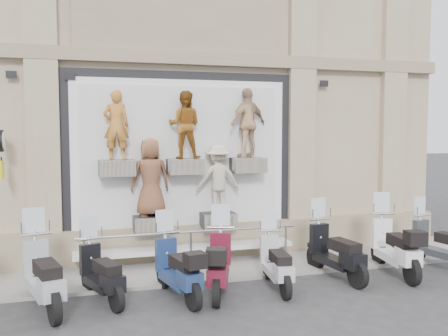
{
  "coord_description": "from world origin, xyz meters",
  "views": [
    {
      "loc": [
        -2.44,
        -8.72,
        3.21
      ],
      "look_at": [
        0.74,
        1.9,
        2.32
      ],
      "focal_mm": 40.0,
      "sensor_mm": 36.0,
      "label": 1
    }
  ],
  "objects_px": {
    "scooter_i": "(395,236)",
    "scooter_c": "(43,262)",
    "scooter_e": "(177,257)",
    "clock_sign_bracket": "(1,148)",
    "guard_rail": "(191,251)",
    "scooter_h": "(336,240)",
    "scooter_f": "(219,252)",
    "scooter_d": "(101,261)",
    "scooter_j": "(441,234)",
    "scooter_g": "(276,252)"
  },
  "relations": [
    {
      "from": "scooter_c",
      "to": "scooter_g",
      "type": "relative_size",
      "value": 1.17
    },
    {
      "from": "scooter_f",
      "to": "clock_sign_bracket",
      "type": "bearing_deg",
      "value": 172.38
    },
    {
      "from": "guard_rail",
      "to": "scooter_d",
      "type": "distance_m",
      "value": 2.48
    },
    {
      "from": "scooter_f",
      "to": "guard_rail",
      "type": "bearing_deg",
      "value": 115.95
    },
    {
      "from": "scooter_g",
      "to": "clock_sign_bracket",
      "type": "bearing_deg",
      "value": 165.35
    },
    {
      "from": "scooter_d",
      "to": "scooter_g",
      "type": "relative_size",
      "value": 1.01
    },
    {
      "from": "guard_rail",
      "to": "scooter_j",
      "type": "xyz_separation_m",
      "value": [
        5.56,
        -1.38,
        0.33
      ]
    },
    {
      "from": "scooter_e",
      "to": "clock_sign_bracket",
      "type": "bearing_deg",
      "value": 135.75
    },
    {
      "from": "scooter_c",
      "to": "scooter_i",
      "type": "height_order",
      "value": "same"
    },
    {
      "from": "scooter_d",
      "to": "scooter_h",
      "type": "bearing_deg",
      "value": -18.44
    },
    {
      "from": "scooter_d",
      "to": "scooter_e",
      "type": "xyz_separation_m",
      "value": [
        1.38,
        -0.25,
        0.05
      ]
    },
    {
      "from": "scooter_d",
      "to": "scooter_g",
      "type": "distance_m",
      "value": 3.4
    },
    {
      "from": "guard_rail",
      "to": "scooter_e",
      "type": "relative_size",
      "value": 2.56
    },
    {
      "from": "scooter_g",
      "to": "scooter_e",
      "type": "bearing_deg",
      "value": -172.43
    },
    {
      "from": "scooter_c",
      "to": "scooter_f",
      "type": "distance_m",
      "value": 3.21
    },
    {
      "from": "guard_rail",
      "to": "scooter_h",
      "type": "distance_m",
      "value": 3.18
    },
    {
      "from": "scooter_c",
      "to": "scooter_d",
      "type": "relative_size",
      "value": 1.15
    },
    {
      "from": "clock_sign_bracket",
      "to": "scooter_c",
      "type": "distance_m",
      "value": 2.95
    },
    {
      "from": "clock_sign_bracket",
      "to": "scooter_j",
      "type": "xyz_separation_m",
      "value": [
        9.46,
        -1.84,
        -2.01
      ]
    },
    {
      "from": "scooter_j",
      "to": "guard_rail",
      "type": "bearing_deg",
      "value": 155.34
    },
    {
      "from": "scooter_e",
      "to": "scooter_j",
      "type": "distance_m",
      "value": 6.21
    },
    {
      "from": "clock_sign_bracket",
      "to": "scooter_e",
      "type": "distance_m",
      "value": 4.38
    },
    {
      "from": "scooter_h",
      "to": "scooter_d",
      "type": "bearing_deg",
      "value": 173.32
    },
    {
      "from": "scooter_i",
      "to": "scooter_c",
      "type": "bearing_deg",
      "value": -170.21
    },
    {
      "from": "scooter_j",
      "to": "clock_sign_bracket",
      "type": "bearing_deg",
      "value": 158.21
    },
    {
      "from": "scooter_e",
      "to": "scooter_h",
      "type": "xyz_separation_m",
      "value": [
        3.49,
        0.28,
        0.03
      ]
    },
    {
      "from": "scooter_c",
      "to": "scooter_e",
      "type": "height_order",
      "value": "scooter_c"
    },
    {
      "from": "clock_sign_bracket",
      "to": "scooter_g",
      "type": "relative_size",
      "value": 0.56
    },
    {
      "from": "clock_sign_bracket",
      "to": "scooter_f",
      "type": "bearing_deg",
      "value": -26.93
    },
    {
      "from": "scooter_e",
      "to": "scooter_h",
      "type": "bearing_deg",
      "value": -6.54
    },
    {
      "from": "scooter_e",
      "to": "scooter_g",
      "type": "distance_m",
      "value": 2.01
    },
    {
      "from": "clock_sign_bracket",
      "to": "scooter_d",
      "type": "relative_size",
      "value": 0.55
    },
    {
      "from": "scooter_f",
      "to": "scooter_i",
      "type": "xyz_separation_m",
      "value": [
        4.04,
        0.11,
        0.04
      ]
    },
    {
      "from": "scooter_i",
      "to": "clock_sign_bracket",
      "type": "bearing_deg",
      "value": 175.52
    },
    {
      "from": "scooter_e",
      "to": "scooter_c",
      "type": "bearing_deg",
      "value": 167.03
    },
    {
      "from": "scooter_f",
      "to": "scooter_j",
      "type": "xyz_separation_m",
      "value": [
        5.37,
        0.23,
        -0.03
      ]
    },
    {
      "from": "scooter_e",
      "to": "scooter_f",
      "type": "height_order",
      "value": "scooter_f"
    },
    {
      "from": "scooter_h",
      "to": "scooter_j",
      "type": "bearing_deg",
      "value": -6.97
    },
    {
      "from": "clock_sign_bracket",
      "to": "scooter_j",
      "type": "bearing_deg",
      "value": -11.03
    },
    {
      "from": "clock_sign_bracket",
      "to": "scooter_f",
      "type": "distance_m",
      "value": 4.99
    },
    {
      "from": "scooter_d",
      "to": "scooter_i",
      "type": "height_order",
      "value": "scooter_i"
    },
    {
      "from": "guard_rail",
      "to": "scooter_e",
      "type": "xyz_separation_m",
      "value": [
        -0.64,
        -1.66,
        0.34
      ]
    },
    {
      "from": "clock_sign_bracket",
      "to": "scooter_j",
      "type": "distance_m",
      "value": 9.84
    },
    {
      "from": "scooter_c",
      "to": "scooter_i",
      "type": "bearing_deg",
      "value": -14.43
    },
    {
      "from": "scooter_e",
      "to": "scooter_f",
      "type": "xyz_separation_m",
      "value": [
        0.83,
        0.05,
        0.02
      ]
    },
    {
      "from": "clock_sign_bracket",
      "to": "scooter_c",
      "type": "relative_size",
      "value": 0.48
    },
    {
      "from": "scooter_i",
      "to": "scooter_g",
      "type": "bearing_deg",
      "value": -167.92
    },
    {
      "from": "guard_rail",
      "to": "clock_sign_bracket",
      "type": "bearing_deg",
      "value": 173.16
    },
    {
      "from": "scooter_f",
      "to": "scooter_h",
      "type": "distance_m",
      "value": 2.67
    },
    {
      "from": "scooter_h",
      "to": "scooter_c",
      "type": "bearing_deg",
      "value": 174.91
    }
  ]
}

